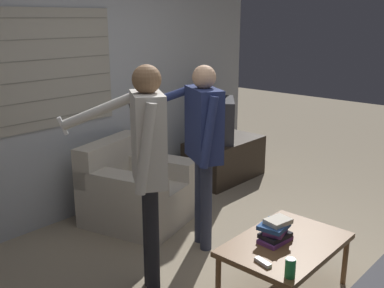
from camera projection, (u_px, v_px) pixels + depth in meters
ground_plane at (245, 282)px, 3.45m from camera, size 16.00×16.00×0.00m
wall_back at (79, 89)px, 4.39m from camera, size 5.20×0.08×2.55m
armchair_beige at (135, 190)px, 4.44m from camera, size 1.06×1.09×0.79m
coffee_table at (286, 247)px, 3.20m from camera, size 0.92×0.63×0.42m
tv_stand at (224, 159)px, 5.60m from camera, size 1.00×0.56×0.50m
tv at (225, 120)px, 5.46m from camera, size 0.61×0.54×0.50m
person_left_standing at (147, 155)px, 3.08m from camera, size 0.57×0.74×1.67m
person_right_standing at (202, 136)px, 3.74m from camera, size 0.59×0.76×1.59m
book_stack at (275, 231)px, 3.19m from camera, size 0.25×0.20×0.17m
soda_can at (290, 268)px, 2.75m from camera, size 0.07×0.07×0.13m
spare_remote at (263, 262)px, 2.91m from camera, size 0.07×0.14×0.02m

